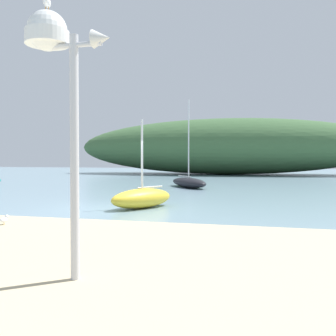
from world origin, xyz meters
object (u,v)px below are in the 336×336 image
at_px(seagull_on_radar, 47,1).
at_px(seagull_upper_strand, 4,219).
at_px(sailboat_off_point, 142,198).
at_px(sailboat_outer_mooring, 189,182).
at_px(mast_structure, 54,53).

bearing_deg(seagull_on_radar, seagull_upper_strand, 134.56).
height_order(seagull_on_radar, sailboat_off_point, seagull_on_radar).
distance_m(seagull_on_radar, sailboat_off_point, 9.56).
xyz_separation_m(seagull_on_radar, sailboat_off_point, (-1.55, 8.73, -3.59)).
bearing_deg(sailboat_outer_mooring, sailboat_off_point, -88.22).
xyz_separation_m(sailboat_outer_mooring, seagull_upper_strand, (-1.50, -15.67, -0.01)).
xyz_separation_m(mast_structure, seagull_on_radar, (-0.10, -0.01, 0.71)).
xyz_separation_m(mast_structure, sailboat_off_point, (-1.65, 8.71, -2.88)).
bearing_deg(seagull_upper_strand, mast_structure, -44.46).
distance_m(seagull_on_radar, sailboat_outer_mooring, 19.53).
relative_size(sailboat_off_point, seagull_upper_strand, 9.98).
relative_size(sailboat_off_point, sailboat_outer_mooring, 0.59).
xyz_separation_m(mast_structure, sailboat_outer_mooring, (-1.97, 19.08, -2.92)).
height_order(seagull_on_radar, seagull_upper_strand, seagull_on_radar).
relative_size(seagull_on_radar, seagull_upper_strand, 0.88).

